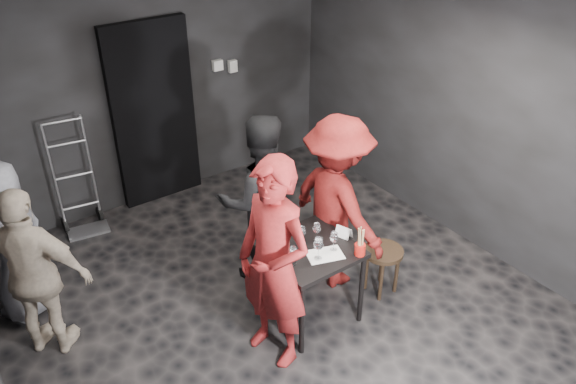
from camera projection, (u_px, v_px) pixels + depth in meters
floor at (279, 307)px, 5.14m from camera, size 4.50×5.00×0.02m
ceiling at (275, 5)px, 3.73m from camera, size 4.50×5.00×0.02m
wall_back at (148, 88)px, 6.17m from camera, size 4.50×0.04×2.70m
wall_right at (464, 114)px, 5.56m from camera, size 0.04×5.00×2.70m
doorway at (154, 115)px, 6.29m from camera, size 0.95×0.10×2.10m
wallbox_upper at (217, 65)px, 6.51m from camera, size 0.12×0.06×0.12m
wallbox_lower at (233, 66)px, 6.63m from camera, size 0.10×0.06×0.14m
hand_truck at (82, 211)px, 6.10m from camera, size 0.43×0.36×1.29m
tasting_table at (310, 257)px, 4.73m from camera, size 0.72×0.72×0.75m
stool at (383, 258)px, 5.15m from camera, size 0.37×0.37×0.47m
server_red at (274, 246)px, 4.15m from camera, size 0.69×0.89×2.16m
woman_black at (260, 191)px, 5.09m from camera, size 1.03×0.79×1.88m
man_maroon at (337, 193)px, 5.02m from camera, size 0.63×1.26×1.91m
bystander_cream at (35, 274)px, 4.34m from camera, size 0.97×0.93×1.56m
bystander_grey at (12, 242)px, 4.76m from camera, size 0.82×0.75×1.49m
tasting_mat at (325, 255)px, 4.59m from camera, size 0.34×0.28×0.00m
wine_glass_a at (293, 255)px, 4.44m from camera, size 0.09×0.09×0.18m
wine_glass_b at (286, 238)px, 4.63m from camera, size 0.08×0.08×0.20m
wine_glass_c at (302, 235)px, 4.68m from camera, size 0.07×0.07×0.18m
wine_glass_d at (318, 248)px, 4.49m from camera, size 0.09×0.09×0.22m
wine_glass_e at (334, 241)px, 4.60m from camera, size 0.08×0.08×0.19m
wine_glass_f at (317, 231)px, 4.71m from camera, size 0.08×0.08×0.19m
wine_bottle at (277, 247)px, 4.50m from camera, size 0.07×0.07×0.29m
breadstick_cup at (361, 242)px, 4.53m from camera, size 0.09×0.09×0.28m
reserved_card at (343, 232)px, 4.77m from camera, size 0.12×0.15×0.10m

